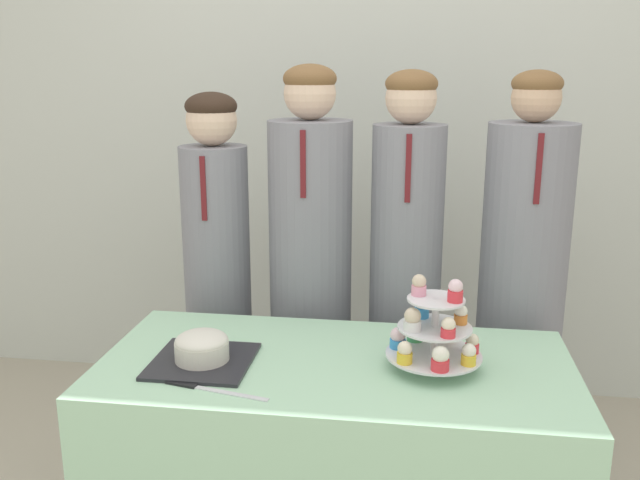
{
  "coord_description": "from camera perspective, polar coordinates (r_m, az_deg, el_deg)",
  "views": [
    {
      "loc": [
        0.21,
        -1.42,
        1.52
      ],
      "look_at": [
        -0.05,
        0.35,
        1.06
      ],
      "focal_mm": 38.0,
      "sensor_mm": 36.0,
      "label": 1
    }
  ],
  "objects": [
    {
      "name": "wall_back",
      "position": [
        3.14,
        4.49,
        11.23
      ],
      "size": [
        9.0,
        0.06,
        2.7
      ],
      "color": "silver",
      "rests_on": "ground_plane"
    },
    {
      "name": "table",
      "position": [
        2.11,
        1.26,
        -19.13
      ],
      "size": [
        1.33,
        0.64,
        0.72
      ],
      "color": "#A8DBB2",
      "rests_on": "ground_plane"
    },
    {
      "name": "round_cake",
      "position": [
        1.93,
        -9.91,
        -9.07
      ],
      "size": [
        0.27,
        0.27,
        0.09
      ],
      "color": "#232328",
      "rests_on": "table"
    },
    {
      "name": "cake_knife",
      "position": [
        1.81,
        -10.15,
        -12.14
      ],
      "size": [
        0.29,
        0.08,
        0.01
      ],
      "rotation": [
        0.0,
        0.0,
        -0.21
      ],
      "color": "silver",
      "rests_on": "table"
    },
    {
      "name": "cupcake_stand",
      "position": [
        1.87,
        9.49,
        -7.59
      ],
      "size": [
        0.26,
        0.26,
        0.26
      ],
      "color": "silver",
      "rests_on": "table"
    },
    {
      "name": "student_0",
      "position": [
        2.54,
        -8.55,
        -4.53
      ],
      "size": [
        0.24,
        0.25,
        1.44
      ],
      "color": "gray",
      "rests_on": "ground_plane"
    },
    {
      "name": "student_1",
      "position": [
        2.46,
        -0.79,
        -4.44
      ],
      "size": [
        0.29,
        0.3,
        1.53
      ],
      "color": "gray",
      "rests_on": "ground_plane"
    },
    {
      "name": "student_2",
      "position": [
        2.43,
        7.13,
        -4.65
      ],
      "size": [
        0.25,
        0.26,
        1.51
      ],
      "color": "gray",
      "rests_on": "ground_plane"
    },
    {
      "name": "student_3",
      "position": [
        2.46,
        16.49,
        -5.37
      ],
      "size": [
        0.29,
        0.3,
        1.51
      ],
      "color": "gray",
      "rests_on": "ground_plane"
    }
  ]
}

